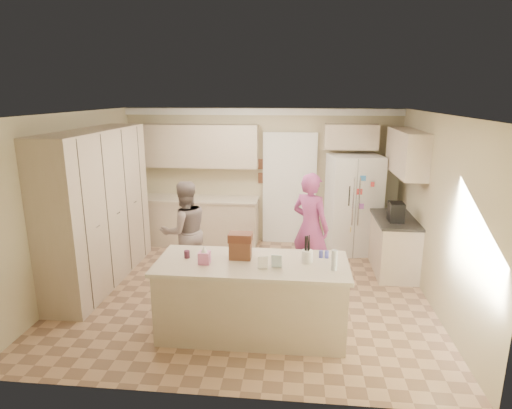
# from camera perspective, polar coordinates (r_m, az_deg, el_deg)

# --- Properties ---
(floor) EXTENTS (5.20, 4.60, 0.02)m
(floor) POSITION_cam_1_polar(r_m,az_deg,el_deg) (6.52, -1.21, -11.55)
(floor) COLOR tan
(floor) RESTS_ON ground
(ceiling) EXTENTS (5.20, 4.60, 0.02)m
(ceiling) POSITION_cam_1_polar(r_m,az_deg,el_deg) (5.85, -1.35, 12.13)
(ceiling) COLOR white
(ceiling) RESTS_ON wall_back
(wall_back) EXTENTS (5.20, 0.02, 2.60)m
(wall_back) POSITION_cam_1_polar(r_m,az_deg,el_deg) (8.29, 0.70, 3.75)
(wall_back) COLOR #C0B48E
(wall_back) RESTS_ON ground
(wall_front) EXTENTS (5.20, 0.02, 2.60)m
(wall_front) POSITION_cam_1_polar(r_m,az_deg,el_deg) (3.90, -5.53, -9.11)
(wall_front) COLOR #C0B48E
(wall_front) RESTS_ON ground
(wall_left) EXTENTS (0.02, 4.60, 2.60)m
(wall_left) POSITION_cam_1_polar(r_m,az_deg,el_deg) (6.88, -23.41, 0.25)
(wall_left) COLOR #C0B48E
(wall_left) RESTS_ON ground
(wall_right) EXTENTS (0.02, 4.60, 2.60)m
(wall_right) POSITION_cam_1_polar(r_m,az_deg,el_deg) (6.30, 23.01, -0.95)
(wall_right) COLOR #C0B48E
(wall_right) RESTS_ON ground
(crown_back) EXTENTS (5.20, 0.08, 0.12)m
(crown_back) POSITION_cam_1_polar(r_m,az_deg,el_deg) (8.10, 0.69, 12.26)
(crown_back) COLOR white
(crown_back) RESTS_ON wall_back
(pantry_bank) EXTENTS (0.60, 2.60, 2.35)m
(pantry_bank) POSITION_cam_1_polar(r_m,az_deg,el_deg) (6.93, -20.28, -0.40)
(pantry_bank) COLOR beige
(pantry_bank) RESTS_ON floor
(back_base_cab) EXTENTS (2.20, 0.60, 0.88)m
(back_base_cab) POSITION_cam_1_polar(r_m,az_deg,el_deg) (8.38, -7.37, -2.31)
(back_base_cab) COLOR beige
(back_base_cab) RESTS_ON floor
(back_countertop) EXTENTS (2.24, 0.63, 0.04)m
(back_countertop) POSITION_cam_1_polar(r_m,az_deg,el_deg) (8.25, -7.49, 0.73)
(back_countertop) COLOR beige
(back_countertop) RESTS_ON back_base_cab
(back_upper_cab) EXTENTS (2.20, 0.35, 0.80)m
(back_upper_cab) POSITION_cam_1_polar(r_m,az_deg,el_deg) (8.21, -7.51, 7.75)
(back_upper_cab) COLOR beige
(back_upper_cab) RESTS_ON wall_back
(doorway_opening) EXTENTS (0.90, 0.06, 2.10)m
(doorway_opening) POSITION_cam_1_polar(r_m,az_deg,el_deg) (8.29, 4.46, 1.93)
(doorway_opening) COLOR black
(doorway_opening) RESTS_ON floor
(doorway_casing) EXTENTS (1.02, 0.03, 2.22)m
(doorway_casing) POSITION_cam_1_polar(r_m,az_deg,el_deg) (8.25, 4.46, 1.88)
(doorway_casing) COLOR white
(doorway_casing) RESTS_ON floor
(wall_frame_upper) EXTENTS (0.15, 0.02, 0.20)m
(wall_frame_upper) POSITION_cam_1_polar(r_m,az_deg,el_deg) (8.21, 0.82, 5.41)
(wall_frame_upper) COLOR brown
(wall_frame_upper) RESTS_ON wall_back
(wall_frame_lower) EXTENTS (0.15, 0.02, 0.20)m
(wall_frame_lower) POSITION_cam_1_polar(r_m,az_deg,el_deg) (8.26, 0.81, 3.56)
(wall_frame_lower) COLOR brown
(wall_frame_lower) RESTS_ON wall_back
(refrigerator) EXTENTS (1.01, 0.85, 1.80)m
(refrigerator) POSITION_cam_1_polar(r_m,az_deg,el_deg) (7.96, 12.81, -0.03)
(refrigerator) COLOR white
(refrigerator) RESTS_ON floor
(fridge_seam) EXTENTS (0.02, 0.02, 1.78)m
(fridge_seam) POSITION_cam_1_polar(r_m,az_deg,el_deg) (7.62, 13.12, -0.70)
(fridge_seam) COLOR gray
(fridge_seam) RESTS_ON refrigerator
(fridge_dispenser) EXTENTS (0.22, 0.03, 0.35)m
(fridge_dispenser) POSITION_cam_1_polar(r_m,az_deg,el_deg) (7.53, 11.58, 1.16)
(fridge_dispenser) COLOR black
(fridge_dispenser) RESTS_ON refrigerator
(fridge_handle_l) EXTENTS (0.02, 0.02, 0.85)m
(fridge_handle_l) POSITION_cam_1_polar(r_m,az_deg,el_deg) (7.57, 12.82, 0.38)
(fridge_handle_l) COLOR silver
(fridge_handle_l) RESTS_ON refrigerator
(fridge_handle_r) EXTENTS (0.02, 0.02, 0.85)m
(fridge_handle_r) POSITION_cam_1_polar(r_m,az_deg,el_deg) (7.58, 13.57, 0.36)
(fridge_handle_r) COLOR silver
(fridge_handle_r) RESTS_ON refrigerator
(over_fridge_cab) EXTENTS (0.95, 0.35, 0.45)m
(over_fridge_cab) POSITION_cam_1_polar(r_m,az_deg,el_deg) (8.02, 12.56, 8.81)
(over_fridge_cab) COLOR beige
(over_fridge_cab) RESTS_ON wall_back
(right_base_cab) EXTENTS (0.60, 1.20, 0.88)m
(right_base_cab) POSITION_cam_1_polar(r_m,az_deg,el_deg) (7.39, 17.84, -5.26)
(right_base_cab) COLOR beige
(right_base_cab) RESTS_ON floor
(right_countertop) EXTENTS (0.63, 1.24, 0.04)m
(right_countertop) POSITION_cam_1_polar(r_m,az_deg,el_deg) (7.25, 18.05, -1.83)
(right_countertop) COLOR #2D2B28
(right_countertop) RESTS_ON right_base_cab
(right_upper_cab) EXTENTS (0.35, 1.50, 0.70)m
(right_upper_cab) POSITION_cam_1_polar(r_m,az_deg,el_deg) (7.26, 19.43, 6.57)
(right_upper_cab) COLOR beige
(right_upper_cab) RESTS_ON wall_right
(coffee_maker) EXTENTS (0.22, 0.28, 0.30)m
(coffee_maker) POSITION_cam_1_polar(r_m,az_deg,el_deg) (7.01, 18.16, -0.95)
(coffee_maker) COLOR black
(coffee_maker) RESTS_ON right_countertop
(island_base) EXTENTS (2.20, 0.90, 0.88)m
(island_base) POSITION_cam_1_polar(r_m,az_deg,el_deg) (5.32, -0.54, -12.49)
(island_base) COLOR beige
(island_base) RESTS_ON floor
(island_top) EXTENTS (2.28, 0.96, 0.05)m
(island_top) POSITION_cam_1_polar(r_m,az_deg,el_deg) (5.12, -0.55, -7.91)
(island_top) COLOR beige
(island_top) RESTS_ON island_base
(utensil_crock) EXTENTS (0.13, 0.13, 0.15)m
(utensil_crock) POSITION_cam_1_polar(r_m,az_deg,el_deg) (5.11, 6.83, -6.89)
(utensil_crock) COLOR white
(utensil_crock) RESTS_ON island_top
(tissue_box) EXTENTS (0.13, 0.13, 0.14)m
(tissue_box) POSITION_cam_1_polar(r_m,az_deg,el_deg) (5.08, -6.90, -7.05)
(tissue_box) COLOR pink
(tissue_box) RESTS_ON island_top
(tissue_plume) EXTENTS (0.08, 0.08, 0.08)m
(tissue_plume) POSITION_cam_1_polar(r_m,az_deg,el_deg) (5.04, -6.93, -5.89)
(tissue_plume) COLOR white
(tissue_plume) RESTS_ON tissue_box
(dollhouse_body) EXTENTS (0.26, 0.18, 0.22)m
(dollhouse_body) POSITION_cam_1_polar(r_m,az_deg,el_deg) (5.18, -2.08, -6.04)
(dollhouse_body) COLOR brown
(dollhouse_body) RESTS_ON island_top
(dollhouse_roof) EXTENTS (0.28, 0.20, 0.10)m
(dollhouse_roof) POSITION_cam_1_polar(r_m,az_deg,el_deg) (5.13, -2.10, -4.37)
(dollhouse_roof) COLOR #592D1E
(dollhouse_roof) RESTS_ON dollhouse_body
(jam_jar) EXTENTS (0.07, 0.07, 0.09)m
(jam_jar) POSITION_cam_1_polar(r_m,az_deg,el_deg) (5.29, -9.19, -6.56)
(jam_jar) COLOR #59263F
(jam_jar) RESTS_ON island_top
(greeting_card_a) EXTENTS (0.12, 0.06, 0.16)m
(greeting_card_a) POSITION_cam_1_polar(r_m,az_deg,el_deg) (4.89, 0.95, -7.73)
(greeting_card_a) COLOR white
(greeting_card_a) RESTS_ON island_top
(greeting_card_b) EXTENTS (0.12, 0.05, 0.16)m
(greeting_card_b) POSITION_cam_1_polar(r_m,az_deg,el_deg) (4.92, 2.76, -7.57)
(greeting_card_b) COLOR silver
(greeting_card_b) RESTS_ON island_top
(water_bottle) EXTENTS (0.07, 0.07, 0.24)m
(water_bottle) POSITION_cam_1_polar(r_m,az_deg,el_deg) (4.92, 10.40, -7.32)
(water_bottle) COLOR silver
(water_bottle) RESTS_ON island_top
(shaker_salt) EXTENTS (0.05, 0.05, 0.09)m
(shaker_salt) POSITION_cam_1_polar(r_m,az_deg,el_deg) (5.28, 8.65, -6.56)
(shaker_salt) COLOR #4348B3
(shaker_salt) RESTS_ON island_top
(shaker_pepper) EXTENTS (0.05, 0.05, 0.09)m
(shaker_pepper) POSITION_cam_1_polar(r_m,az_deg,el_deg) (5.29, 9.42, -6.57)
(shaker_pepper) COLOR #4348B3
(shaker_pepper) RESTS_ON island_top
(teen_boy) EXTENTS (0.97, 0.91, 1.58)m
(teen_boy) POSITION_cam_1_polar(r_m,az_deg,el_deg) (6.71, -9.44, -3.57)
(teen_boy) COLOR gray
(teen_boy) RESTS_ON floor
(teen_girl) EXTENTS (0.75, 0.69, 1.71)m
(teen_girl) POSITION_cam_1_polar(r_m,az_deg,el_deg) (6.66, 7.25, -3.04)
(teen_girl) COLOR #AA4389
(teen_girl) RESTS_ON floor
(fridge_magnets) EXTENTS (0.76, 0.02, 1.44)m
(fridge_magnets) POSITION_cam_1_polar(r_m,az_deg,el_deg) (7.62, 13.13, -0.71)
(fridge_magnets) COLOR tan
(fridge_magnets) RESTS_ON refrigerator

